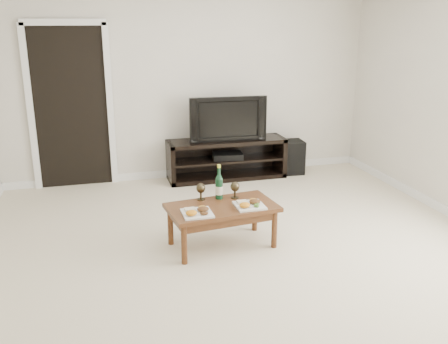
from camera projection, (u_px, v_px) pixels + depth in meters
floor at (251, 263)px, 4.55m from camera, size 5.50×5.50×0.00m
back_wall at (189, 83)px, 6.72m from camera, size 5.00×0.04×2.60m
doorway at (71, 109)px, 6.38m from camera, size 0.90×0.02×2.05m
media_console at (227, 159)px, 6.88m from camera, size 1.62×0.45×0.55m
television at (227, 118)px, 6.71m from camera, size 1.05×0.19×0.60m
av_receiver at (228, 156)px, 6.86m from camera, size 0.44×0.35×0.08m
subwoofer at (291, 157)px, 7.12m from camera, size 0.33×0.33×0.47m
coffee_table at (222, 226)px, 4.84m from camera, size 1.09×0.68×0.42m
plate_left at (197, 211)px, 4.55m from camera, size 0.27×0.27×0.07m
plate_right at (249, 203)px, 4.74m from camera, size 0.27×0.27×0.07m
wine_bottle at (219, 182)px, 4.91m from camera, size 0.07×0.07×0.35m
goblet_left at (201, 192)px, 4.90m from camera, size 0.09×0.09×0.17m
goblet_right at (235, 190)px, 4.95m from camera, size 0.09×0.09×0.17m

